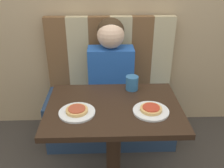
{
  "coord_description": "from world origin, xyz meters",
  "views": [
    {
      "loc": [
        -0.05,
        -1.33,
        1.55
      ],
      "look_at": [
        0.0,
        0.31,
        0.72
      ],
      "focal_mm": 40.0,
      "sensor_mm": 36.0,
      "label": 1
    }
  ],
  "objects_px": {
    "person": "(111,57)",
    "plate_right": "(151,111)",
    "pizza_left": "(77,110)",
    "pizza_right": "(151,109)",
    "drinking_cup": "(132,83)",
    "plate_left": "(77,112)"
  },
  "relations": [
    {
      "from": "plate_right",
      "to": "pizza_right",
      "type": "relative_size",
      "value": 1.66
    },
    {
      "from": "plate_left",
      "to": "pizza_right",
      "type": "height_order",
      "value": "pizza_right"
    },
    {
      "from": "plate_left",
      "to": "pizza_right",
      "type": "bearing_deg",
      "value": 0.0
    },
    {
      "from": "drinking_cup",
      "to": "plate_right",
      "type": "bearing_deg",
      "value": -73.88
    },
    {
      "from": "plate_right",
      "to": "plate_left",
      "type": "bearing_deg",
      "value": 180.0
    },
    {
      "from": "person",
      "to": "pizza_left",
      "type": "height_order",
      "value": "person"
    },
    {
      "from": "plate_right",
      "to": "drinking_cup",
      "type": "height_order",
      "value": "drinking_cup"
    },
    {
      "from": "drinking_cup",
      "to": "pizza_right",
      "type": "bearing_deg",
      "value": -73.88
    },
    {
      "from": "plate_left",
      "to": "plate_right",
      "type": "distance_m",
      "value": 0.44
    },
    {
      "from": "person",
      "to": "pizza_right",
      "type": "bearing_deg",
      "value": -72.35
    },
    {
      "from": "pizza_left",
      "to": "drinking_cup",
      "type": "height_order",
      "value": "drinking_cup"
    },
    {
      "from": "person",
      "to": "drinking_cup",
      "type": "height_order",
      "value": "person"
    },
    {
      "from": "pizza_right",
      "to": "person",
      "type": "bearing_deg",
      "value": 107.65
    },
    {
      "from": "pizza_left",
      "to": "drinking_cup",
      "type": "relative_size",
      "value": 1.33
    },
    {
      "from": "person",
      "to": "plate_right",
      "type": "xyz_separation_m",
      "value": [
        0.22,
        -0.7,
        -0.09
      ]
    },
    {
      "from": "person",
      "to": "pizza_left",
      "type": "distance_m",
      "value": 0.73
    },
    {
      "from": "plate_left",
      "to": "pizza_right",
      "type": "relative_size",
      "value": 1.66
    },
    {
      "from": "pizza_right",
      "to": "plate_left",
      "type": "bearing_deg",
      "value": 180.0
    },
    {
      "from": "plate_right",
      "to": "drinking_cup",
      "type": "distance_m",
      "value": 0.31
    },
    {
      "from": "plate_right",
      "to": "pizza_left",
      "type": "bearing_deg",
      "value": 180.0
    },
    {
      "from": "plate_right",
      "to": "drinking_cup",
      "type": "xyz_separation_m",
      "value": [
        -0.08,
        0.29,
        0.04
      ]
    },
    {
      "from": "drinking_cup",
      "to": "pizza_left",
      "type": "bearing_deg",
      "value": -140.68
    }
  ]
}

